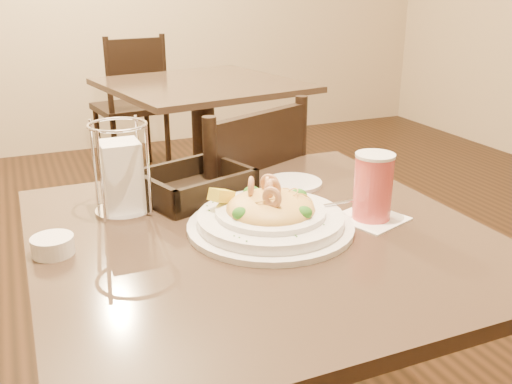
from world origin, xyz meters
name	(u,v)px	position (x,y,z in m)	size (l,w,h in m)	color
main_table	(260,330)	(0.00, 0.00, 0.52)	(0.90, 0.90, 0.76)	black
background_table	(203,128)	(0.46, 1.80, 0.52)	(1.05, 1.05, 0.76)	black
dining_chair_near	(228,239)	(0.11, 0.51, 0.50)	(0.55, 0.55, 0.93)	black
dining_chair_far	(132,102)	(0.28, 2.72, 0.50)	(0.48, 0.48, 0.93)	black
pasta_bowl	(270,215)	(0.02, 0.00, 0.79)	(0.38, 0.35, 0.11)	white
drink_glass	(373,187)	(0.25, -0.03, 0.83)	(0.17, 0.17, 0.15)	white
bread_basket	(195,187)	(-0.06, 0.25, 0.78)	(0.29, 0.26, 0.07)	black
napkin_caddy	(122,174)	(-0.24, 0.22, 0.84)	(0.13, 0.13, 0.20)	silver
side_plate	(293,183)	(0.19, 0.23, 0.76)	(0.15, 0.15, 0.01)	white
butter_ramekin	(53,246)	(-0.40, 0.06, 0.77)	(0.08, 0.08, 0.03)	white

